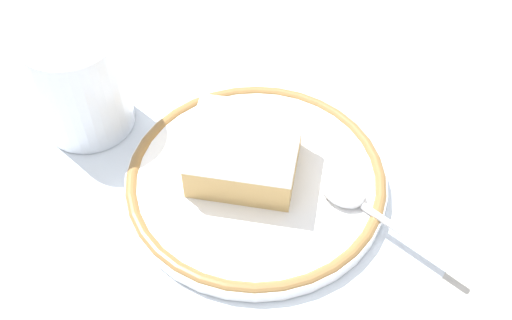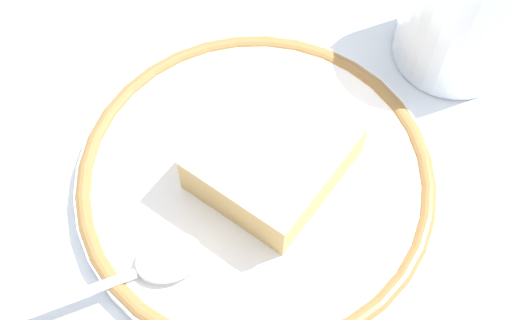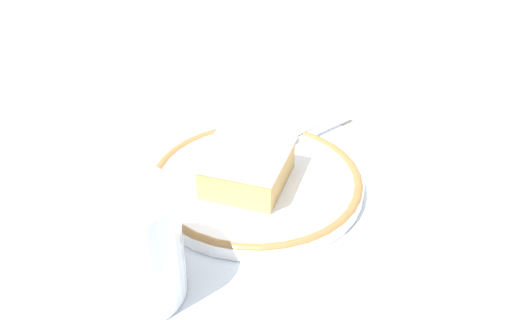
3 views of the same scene
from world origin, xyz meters
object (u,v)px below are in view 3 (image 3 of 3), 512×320
object	(u,v)px
plate	(256,181)
cake_slice	(248,163)
cup	(131,252)
spoon	(290,135)

from	to	relation	value
plate	cake_slice	world-z (taller)	cake_slice
cup	spoon	bearing A→B (deg)	-79.66
plate	spoon	distance (m)	0.08
spoon	cup	bearing A→B (deg)	100.34
cake_slice	cup	xyz separation A→B (m)	(-0.02, 0.15, 0.01)
cake_slice	spoon	size ratio (longest dim) A/B	0.85
cake_slice	plate	bearing A→B (deg)	-92.01
plate	spoon	bearing A→B (deg)	-75.01
cake_slice	spoon	bearing A→B (deg)	-77.08
cup	cake_slice	bearing A→B (deg)	-81.22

